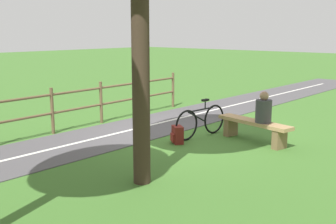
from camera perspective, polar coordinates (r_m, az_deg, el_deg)
name	(u,v)px	position (r m, az deg, el deg)	size (l,w,h in m)	color
ground_plane	(173,133)	(10.31, 0.62, -2.85)	(80.00, 80.00, 0.00)	#3D6B28
bench	(254,127)	(9.60, 11.67, -2.01)	(1.94, 0.73, 0.49)	#A88456
person_seated	(264,110)	(9.35, 12.94, 0.33)	(0.41, 0.41, 0.69)	#38383D
bicycle	(201,121)	(9.87, 4.52, -1.27)	(0.18, 1.69, 0.89)	black
backpack	(177,135)	(9.32, 1.27, -3.14)	(0.38, 0.35, 0.39)	maroon
fence_roadside	(23,112)	(10.04, -19.23, 0.03)	(0.55, 11.09, 1.13)	brown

